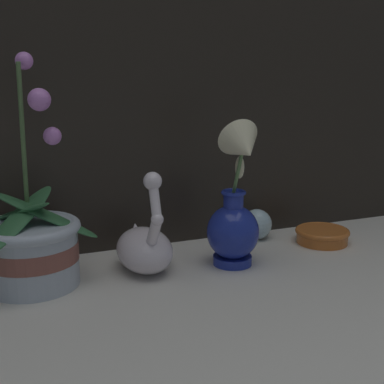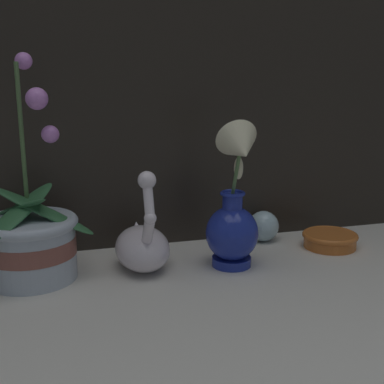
{
  "view_description": "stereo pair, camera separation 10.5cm",
  "coord_description": "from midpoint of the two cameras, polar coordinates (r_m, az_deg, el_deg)",
  "views": [
    {
      "loc": [
        -0.38,
        -0.85,
        0.4
      ],
      "look_at": [
        0.0,
        0.12,
        0.15
      ],
      "focal_mm": 50.0,
      "sensor_mm": 36.0,
      "label": 1
    },
    {
      "loc": [
        -0.28,
        -0.88,
        0.4
      ],
      "look_at": [
        0.0,
        0.12,
        0.15
      ],
      "focal_mm": 50.0,
      "sensor_mm": 36.0,
      "label": 2
    }
  ],
  "objects": [
    {
      "name": "swan_figurine",
      "position": [
        1.06,
        -7.96,
        -5.77
      ],
      "size": [
        0.11,
        0.19,
        0.21
      ],
      "color": "white",
      "rests_on": "ground_plane"
    },
    {
      "name": "amber_dish",
      "position": [
        1.24,
        11.39,
        -4.51
      ],
      "size": [
        0.12,
        0.12,
        0.03
      ],
      "color": "#C66628",
      "rests_on": "ground_plane"
    },
    {
      "name": "ground_plane",
      "position": [
        1.01,
        -0.46,
        -9.67
      ],
      "size": [
        2.8,
        2.8,
        0.0
      ],
      "primitive_type": "plane",
      "color": "beige"
    },
    {
      "name": "orchid_potted_plant",
      "position": [
        1.03,
        -19.63,
        -5.37
      ],
      "size": [
        0.23,
        0.23,
        0.42
      ],
      "color": "#B2BCCC",
      "rests_on": "ground_plane"
    },
    {
      "name": "glass_sphere",
      "position": [
        1.24,
        4.54,
        -3.47
      ],
      "size": [
        0.07,
        0.07,
        0.07
      ],
      "color": "silver",
      "rests_on": "ground_plane"
    },
    {
      "name": "blue_vase",
      "position": [
        1.05,
        1.81,
        -2.42
      ],
      "size": [
        0.11,
        0.14,
        0.3
      ],
      "color": "navy",
      "rests_on": "ground_plane"
    }
  ]
}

